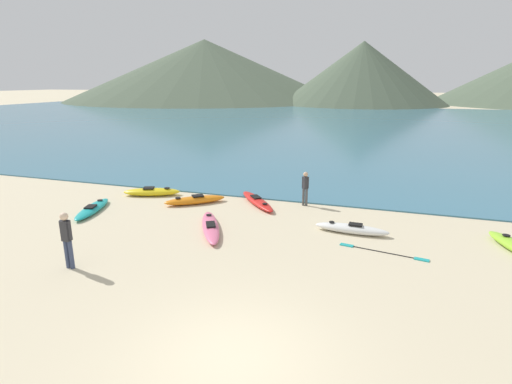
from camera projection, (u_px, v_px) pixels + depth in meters
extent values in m
plane|color=beige|center=(232.00, 358.00, 7.91)|extent=(400.00, 400.00, 0.00)
cube|color=teal|center=(365.00, 125.00, 49.74)|extent=(160.00, 70.00, 0.06)
cone|color=#4C5B47|center=(205.00, 70.00, 111.63)|extent=(75.77, 75.77, 16.31)
cone|color=#4C5B47|center=(362.00, 73.00, 91.83)|extent=(38.41, 38.41, 14.02)
cylinder|color=black|center=(506.00, 235.00, 13.28)|extent=(0.24, 0.24, 0.02)
ellipsoid|color=teal|center=(92.00, 209.00, 16.73)|extent=(1.45, 3.02, 0.25)
cube|color=black|center=(90.00, 207.00, 16.55)|extent=(0.49, 0.61, 0.05)
cylinder|color=black|center=(100.00, 200.00, 17.47)|extent=(0.23, 0.23, 0.02)
ellipsoid|color=orange|center=(195.00, 200.00, 17.80)|extent=(2.55, 2.20, 0.33)
cube|color=black|center=(198.00, 196.00, 17.79)|extent=(0.61, 0.59, 0.05)
cylinder|color=black|center=(178.00, 198.00, 17.51)|extent=(0.23, 0.23, 0.02)
ellipsoid|color=white|center=(352.00, 229.00, 14.36)|extent=(2.65, 0.69, 0.32)
cube|color=black|center=(356.00, 224.00, 14.26)|extent=(0.49, 0.33, 0.05)
cylinder|color=black|center=(332.00, 222.00, 14.56)|extent=(0.20, 0.20, 0.02)
ellipsoid|color=#E5668C|center=(211.00, 227.00, 14.66)|extent=(2.13, 3.29, 0.26)
cube|color=black|center=(211.00, 224.00, 14.45)|extent=(0.58, 0.70, 0.05)
cylinder|color=black|center=(209.00, 215.00, 15.51)|extent=(0.21, 0.21, 0.02)
ellipsoid|color=red|center=(257.00, 201.00, 17.80)|extent=(2.56, 2.95, 0.25)
cube|color=black|center=(256.00, 197.00, 17.91)|extent=(0.63, 0.67, 0.05)
cylinder|color=black|center=(265.00, 204.00, 16.95)|extent=(0.21, 0.21, 0.02)
ellipsoid|color=yellow|center=(152.00, 192.00, 19.09)|extent=(2.77, 1.64, 0.35)
cube|color=black|center=(149.00, 188.00, 19.03)|extent=(0.60, 0.56, 0.05)
cylinder|color=black|center=(167.00, 188.00, 19.06)|extent=(0.27, 0.27, 0.02)
cylinder|color=#384260|center=(67.00, 254.00, 11.63)|extent=(0.13, 0.13, 0.86)
cylinder|color=#384260|center=(71.00, 255.00, 11.59)|extent=(0.13, 0.13, 0.86)
cube|color=#2D2D33|center=(66.00, 231.00, 11.41)|extent=(0.24, 0.20, 0.61)
cylinder|color=#2D2D33|center=(62.00, 230.00, 11.45)|extent=(0.09, 0.09, 0.58)
cylinder|color=#2D2D33|center=(69.00, 231.00, 11.37)|extent=(0.09, 0.09, 0.58)
sphere|color=beige|center=(64.00, 216.00, 11.30)|extent=(0.23, 0.23, 0.23)
cylinder|color=#4C4C4C|center=(303.00, 197.00, 17.51)|extent=(0.11, 0.11, 0.76)
cylinder|color=#4C4C4C|center=(306.00, 197.00, 17.47)|extent=(0.11, 0.11, 0.76)
cube|color=#2D2D33|center=(305.00, 183.00, 17.31)|extent=(0.27, 0.27, 0.54)
cylinder|color=#2D2D33|center=(303.00, 182.00, 17.34)|extent=(0.08, 0.08, 0.51)
cylinder|color=#2D2D33|center=(308.00, 183.00, 17.28)|extent=(0.08, 0.08, 0.51)
sphere|color=tan|center=(306.00, 174.00, 17.21)|extent=(0.21, 0.21, 0.21)
cylinder|color=black|center=(383.00, 252.00, 12.77)|extent=(1.87, 0.37, 0.03)
cube|color=teal|center=(347.00, 245.00, 13.31)|extent=(0.47, 0.26, 0.03)
cube|color=teal|center=(422.00, 260.00, 12.23)|extent=(0.47, 0.26, 0.03)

